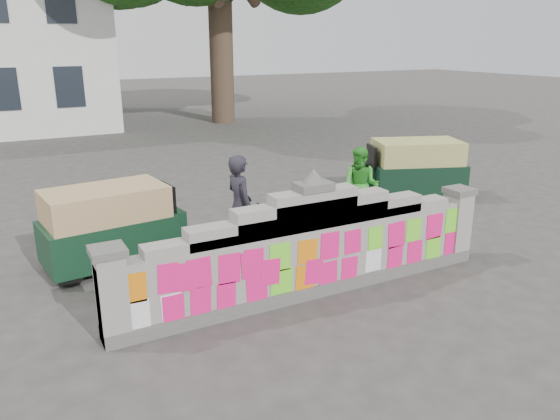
# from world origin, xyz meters

# --- Properties ---
(ground) EXTENTS (100.00, 100.00, 0.00)m
(ground) POSITION_xyz_m (0.00, 0.00, 0.00)
(ground) COLOR #383533
(ground) RESTS_ON ground
(parapet_wall) EXTENTS (6.48, 0.44, 2.01)m
(parapet_wall) POSITION_xyz_m (-0.00, -0.01, 0.75)
(parapet_wall) COLOR #4C4C49
(parapet_wall) RESTS_ON ground
(cyclist_bike) EXTENTS (2.01, 0.81, 1.04)m
(cyclist_bike) POSITION_xyz_m (-0.57, 1.41, 0.52)
(cyclist_bike) COLOR black
(cyclist_bike) RESTS_ON ground
(cyclist_rider) EXTENTS (0.46, 0.67, 1.76)m
(cyclist_rider) POSITION_xyz_m (-0.57, 1.41, 0.88)
(cyclist_rider) COLOR #222028
(cyclist_rider) RESTS_ON ground
(pedestrian) EXTENTS (0.98, 1.02, 1.66)m
(pedestrian) POSITION_xyz_m (2.72, 2.47, 0.83)
(pedestrian) COLOR green
(pedestrian) RESTS_ON ground
(rickshaw_left) EXTENTS (2.59, 1.42, 1.40)m
(rickshaw_left) POSITION_xyz_m (-2.47, 2.67, 0.73)
(rickshaw_left) COLOR #10311D
(rickshaw_left) RESTS_ON ground
(rickshaw_right) EXTENTS (2.69, 1.93, 1.45)m
(rickshaw_right) POSITION_xyz_m (5.07, 3.46, 0.75)
(rickshaw_right) COLOR black
(rickshaw_right) RESTS_ON ground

